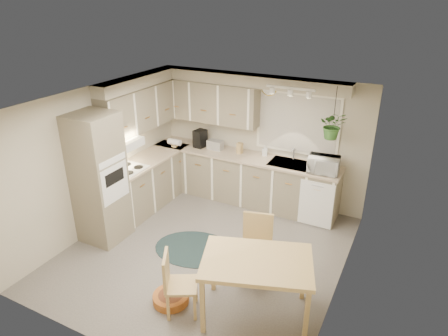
{
  "coord_description": "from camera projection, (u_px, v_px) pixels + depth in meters",
  "views": [
    {
      "loc": [
        2.6,
        -4.47,
        3.73
      ],
      "look_at": [
        0.04,
        0.55,
        1.22
      ],
      "focal_mm": 32.0,
      "sensor_mm": 36.0,
      "label": 1
    }
  ],
  "objects": [
    {
      "name": "cooktop",
      "position": [
        128.0,
        169.0,
        6.79
      ],
      "size": [
        0.52,
        0.58,
        0.02
      ],
      "primitive_type": "cube",
      "color": "white",
      "rests_on": "counter_left"
    },
    {
      "name": "wall_front",
      "position": [
        102.0,
        263.0,
        4.04
      ],
      "size": [
        4.0,
        0.04,
        2.4
      ],
      "primitive_type": "cube",
      "color": "#B7AF98",
      "rests_on": "floor"
    },
    {
      "name": "counter_back",
      "position": [
        243.0,
        156.0,
        7.4
      ],
      "size": [
        3.64,
        0.64,
        0.04
      ],
      "primitive_type": "cube",
      "color": "tan",
      "rests_on": "base_cab_back"
    },
    {
      "name": "wall_oven_face",
      "position": [
        115.0,
        183.0,
        6.06
      ],
      "size": [
        0.02,
        0.56,
        0.58
      ],
      "primitive_type": "cube",
      "color": "white",
      "rests_on": "oven_stack"
    },
    {
      "name": "soap_bottle",
      "position": [
        265.0,
        153.0,
        7.35
      ],
      "size": [
        0.13,
        0.21,
        0.09
      ],
      "primitive_type": "imported",
      "rotation": [
        0.0,
        0.0,
        0.21
      ],
      "color": "white",
      "rests_on": "counter_back"
    },
    {
      "name": "window_frame",
      "position": [
        297.0,
        123.0,
        6.98
      ],
      "size": [
        1.5,
        0.02,
        1.1
      ],
      "primitive_type": "cube",
      "color": "white",
      "rests_on": "wall_back"
    },
    {
      "name": "base_cab_back",
      "position": [
        243.0,
        179.0,
        7.6
      ],
      "size": [
        3.6,
        0.6,
        0.9
      ],
      "primitive_type": "cube",
      "color": "gray",
      "rests_on": "floor"
    },
    {
      "name": "track_light_bar",
      "position": [
        290.0,
        88.0,
        6.26
      ],
      "size": [
        0.8,
        0.04,
        0.04
      ],
      "primitive_type": "cube",
      "color": "white",
      "rests_on": "ceiling"
    },
    {
      "name": "toaster",
      "position": [
        215.0,
        145.0,
        7.63
      ],
      "size": [
        0.3,
        0.18,
        0.18
      ],
      "primitive_type": "cube",
      "rotation": [
        0.0,
        0.0,
        -0.04
      ],
      "color": "#ADAFB5",
      "rests_on": "counter_back"
    },
    {
      "name": "hanging_plant",
      "position": [
        333.0,
        128.0,
        6.34
      ],
      "size": [
        0.52,
        0.55,
        0.35
      ],
      "primitive_type": "imported",
      "rotation": [
        0.0,
        0.0,
        0.29
      ],
      "color": "#326327",
      "rests_on": "ceiling"
    },
    {
      "name": "counter_left",
      "position": [
        148.0,
        159.0,
        7.27
      ],
      "size": [
        0.64,
        1.89,
        0.04
      ],
      "primitive_type": "cube",
      "color": "tan",
      "rests_on": "base_cab_left"
    },
    {
      "name": "ceiling",
      "position": [
        202.0,
        101.0,
        5.26
      ],
      "size": [
        4.2,
        4.2,
        0.0
      ],
      "primitive_type": "plane",
      "color": "silver",
      "rests_on": "wall_back"
    },
    {
      "name": "dishwasher_front",
      "position": [
        316.0,
        204.0,
        6.73
      ],
      "size": [
        0.58,
        0.02,
        0.83
      ],
      "primitive_type": "cube",
      "color": "white",
      "rests_on": "base_cab_back"
    },
    {
      "name": "wall_right",
      "position": [
        345.0,
        215.0,
        4.91
      ],
      "size": [
        0.04,
        4.2,
        2.4
      ],
      "primitive_type": "cube",
      "color": "#B7AF98",
      "rests_on": "floor"
    },
    {
      "name": "oven_stack",
      "position": [
        99.0,
        179.0,
        6.2
      ],
      "size": [
        0.65,
        0.65,
        2.1
      ],
      "primitive_type": "cube",
      "color": "gray",
      "rests_on": "floor"
    },
    {
      "name": "braided_rug",
      "position": [
        195.0,
        249.0,
        6.29
      ],
      "size": [
        1.44,
        1.18,
        0.01
      ],
      "primitive_type": "ellipsoid",
      "rotation": [
        0.0,
        0.0,
        0.19
      ],
      "color": "black",
      "rests_on": "floor"
    },
    {
      "name": "floor",
      "position": [
        206.0,
        251.0,
        6.23
      ],
      "size": [
        4.2,
        4.2,
        0.0
      ],
      "primitive_type": "plane",
      "color": "slate",
      "rests_on": "ground"
    },
    {
      "name": "base_cab_left",
      "position": [
        149.0,
        182.0,
        7.47
      ],
      "size": [
        0.6,
        1.85,
        0.9
      ],
      "primitive_type": "cube",
      "color": "gray",
      "rests_on": "floor"
    },
    {
      "name": "wall_clock",
      "position": [
        269.0,
        87.0,
        6.97
      ],
      "size": [
        0.3,
        0.03,
        0.3
      ],
      "primitive_type": "cylinder",
      "rotation": [
        1.57,
        0.0,
        0.0
      ],
      "color": "#E8C152",
      "rests_on": "wall_back"
    },
    {
      "name": "upper_cab_back",
      "position": [
        208.0,
        102.0,
        7.47
      ],
      "size": [
        2.0,
        0.35,
        0.75
      ],
      "primitive_type": "cube",
      "color": "gray",
      "rests_on": "wall_back"
    },
    {
      "name": "chair_left",
      "position": [
        182.0,
        284.0,
        4.91
      ],
      "size": [
        0.54,
        0.54,
        0.85
      ],
      "primitive_type": "cube",
      "rotation": [
        0.0,
        0.0,
        -1.08
      ],
      "color": "tan",
      "rests_on": "floor"
    },
    {
      "name": "soffit_left",
      "position": [
        139.0,
        81.0,
        6.88
      ],
      "size": [
        0.3,
        2.0,
        0.2
      ],
      "primitive_type": "cube",
      "color": "#B7AF98",
      "rests_on": "wall_left"
    },
    {
      "name": "chair_back",
      "position": [
        255.0,
        250.0,
        5.48
      ],
      "size": [
        0.54,
        0.54,
        0.94
      ],
      "primitive_type": "cube",
      "rotation": [
        0.0,
        0.0,
        3.39
      ],
      "color": "tan",
      "rests_on": "floor"
    },
    {
      "name": "range_hood",
      "position": [
        124.0,
        144.0,
        6.61
      ],
      "size": [
        0.4,
        0.6,
        0.14
      ],
      "primitive_type": "cube",
      "color": "white",
      "rests_on": "upper_cab_left"
    },
    {
      "name": "window_blinds",
      "position": [
        297.0,
        124.0,
        6.98
      ],
      "size": [
        1.4,
        0.02,
        1.0
      ],
      "primitive_type": "cube",
      "color": "beige",
      "rests_on": "wall_back"
    },
    {
      "name": "dining_table",
      "position": [
        256.0,
        288.0,
        4.87
      ],
      "size": [
        1.51,
        1.24,
        0.82
      ],
      "primitive_type": "cube",
      "rotation": [
        0.0,
        0.0,
        0.33
      ],
      "color": "tan",
      "rests_on": "floor"
    },
    {
      "name": "microwave",
      "position": [
        324.0,
        163.0,
        6.62
      ],
      "size": [
        0.53,
        0.33,
        0.34
      ],
      "primitive_type": "imported",
      "rotation": [
        0.0,
        0.0,
        0.1
      ],
      "color": "white",
      "rests_on": "counter_back"
    },
    {
      "name": "wall_left",
      "position": [
        99.0,
        158.0,
        6.58
      ],
      "size": [
        0.04,
        4.2,
        2.4
      ],
      "primitive_type": "cube",
      "color": "#B7AF98",
      "rests_on": "floor"
    },
    {
      "name": "sink",
      "position": [
        290.0,
        166.0,
        7.04
      ],
      "size": [
        0.7,
        0.48,
        0.1
      ],
      "primitive_type": "cube",
      "color": "#ADAFB5",
      "rests_on": "counter_back"
    },
    {
      "name": "wall_back",
      "position": [
        260.0,
        138.0,
        7.45
      ],
      "size": [
        4.0,
        0.04,
        2.4
      ],
      "primitive_type": "cube",
      "color": "#B7AF98",
      "rests_on": "floor"
    },
    {
      "name": "pet_bed",
      "position": [
        171.0,
        298.0,
        5.21
      ],
      "size": [
        0.53,
        0.53,
        0.11
      ],
      "primitive_type": "cylinder",
      "rotation": [
        0.0,
        0.0,
        -0.14
      ],
      "color": "#B95B25",
      "rests_on": "floor"
    },
    {
      "name": "upper_cab_left",
      "position": [
        142.0,
        108.0,
        7.06
      ],
      "size": [
        0.35,
        2.0,
        0.75
      ],
      "primitive_type": "cube",
      "color": "gray",
      "rests_on": "wall_left"
    },
    {
      "name": "knife_block",
      "position": [
        240.0,
        148.0,
        7.44
      ],
      "size": [
        0.11,
        0.11,
        0.2
      ],
      "primitive_type": "cube",
      "rotation": [
        0.0,
        0.0,
        -0.16
      ],
      "color": "tan",
      "rests_on": "counter_back"
    },
    {
      "name": "soffit_back",
      "position": [
        248.0,
        80.0,
        6.97
      ],
      "size": [
        3.6,
        0.3,
        0.2
      ],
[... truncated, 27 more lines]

